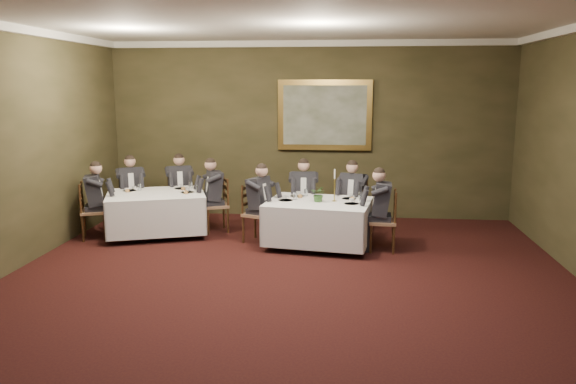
% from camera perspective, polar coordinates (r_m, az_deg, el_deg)
% --- Properties ---
extents(ground, '(10.00, 10.00, 0.00)m').
position_cam_1_polar(ground, '(6.83, -0.87, -12.04)').
color(ground, black).
rests_on(ground, ground).
extents(ceiling, '(8.00, 10.00, 0.10)m').
position_cam_1_polar(ceiling, '(6.35, -0.96, 18.49)').
color(ceiling, silver).
rests_on(ceiling, back_wall).
extents(back_wall, '(8.00, 0.10, 3.50)m').
position_cam_1_polar(back_wall, '(11.31, 2.10, 6.25)').
color(back_wall, '#2F2D17').
rests_on(back_wall, ground).
extents(crown_molding, '(8.00, 10.00, 0.12)m').
position_cam_1_polar(crown_molding, '(6.34, -0.96, 17.95)').
color(crown_molding, white).
rests_on(crown_molding, back_wall).
extents(table_main, '(1.86, 1.52, 0.67)m').
position_cam_1_polar(table_main, '(9.34, 3.12, -2.84)').
color(table_main, black).
rests_on(table_main, ground).
extents(table_second, '(2.03, 1.78, 0.67)m').
position_cam_1_polar(table_second, '(10.29, -13.23, -1.82)').
color(table_second, black).
rests_on(table_second, ground).
extents(chair_main_backleft, '(0.46, 0.44, 1.00)m').
position_cam_1_polar(chair_main_backleft, '(10.29, 1.58, -2.48)').
color(chair_main_backleft, '#896346').
rests_on(chair_main_backleft, ground).
extents(diner_main_backleft, '(0.44, 0.50, 1.35)m').
position_cam_1_polar(diner_main_backleft, '(10.23, 1.59, -1.25)').
color(diner_main_backleft, black).
rests_on(diner_main_backleft, chair_main_backleft).
extents(chair_main_backright, '(0.56, 0.54, 1.00)m').
position_cam_1_polar(chair_main_backright, '(10.13, 6.60, -2.76)').
color(chair_main_backright, '#896346').
rests_on(chair_main_backright, ground).
extents(diner_main_backright, '(0.54, 0.59, 1.35)m').
position_cam_1_polar(diner_main_backright, '(10.07, 6.60, -1.51)').
color(diner_main_backright, black).
rests_on(diner_main_backright, chair_main_backright).
extents(chair_main_endleft, '(0.56, 0.57, 1.00)m').
position_cam_1_polar(chair_main_endleft, '(9.64, -3.11, -3.41)').
color(chair_main_endleft, '#896346').
rests_on(chair_main_endleft, ground).
extents(diner_main_endleft, '(0.60, 0.56, 1.35)m').
position_cam_1_polar(diner_main_endleft, '(9.58, -3.07, -2.10)').
color(diner_main_endleft, black).
rests_on(diner_main_endleft, chair_main_endleft).
extents(chair_main_endright, '(0.44, 0.46, 1.00)m').
position_cam_1_polar(chair_main_endright, '(9.24, 9.62, -4.19)').
color(chair_main_endright, '#896346').
rests_on(chair_main_endright, ground).
extents(diner_main_endright, '(0.50, 0.44, 1.35)m').
position_cam_1_polar(diner_main_endright, '(9.18, 9.60, -2.81)').
color(diner_main_endright, black).
rests_on(diner_main_endright, chair_main_endright).
extents(chair_sec_backleft, '(0.58, 0.57, 1.00)m').
position_cam_1_polar(chair_sec_backleft, '(11.19, -15.56, -1.79)').
color(chair_sec_backleft, '#896346').
rests_on(chair_sec_backleft, ground).
extents(diner_sec_backleft, '(0.57, 0.61, 1.35)m').
position_cam_1_polar(diner_sec_backleft, '(11.13, -15.61, -0.66)').
color(diner_sec_backleft, black).
rests_on(diner_sec_backleft, chair_sec_backleft).
extents(chair_sec_backright, '(0.57, 0.56, 1.00)m').
position_cam_1_polar(chair_sec_backright, '(11.19, -10.89, -1.59)').
color(chair_sec_backright, '#896346').
rests_on(chair_sec_backright, ground).
extents(diner_sec_backright, '(0.56, 0.60, 1.35)m').
position_cam_1_polar(diner_sec_backright, '(11.13, -10.93, -0.45)').
color(diner_sec_backright, black).
rests_on(diner_sec_backright, chair_sec_backright).
extents(chair_sec_endright, '(0.56, 0.57, 1.00)m').
position_cam_1_polar(chair_sec_endright, '(10.38, -7.25, -2.44)').
color(chair_sec_endright, '#896346').
rests_on(chair_sec_endright, ground).
extents(diner_sec_endright, '(0.60, 0.56, 1.35)m').
position_cam_1_polar(diner_sec_endright, '(10.33, -7.34, -1.21)').
color(diner_sec_endright, black).
rests_on(diner_sec_endright, chair_sec_endright).
extents(chair_sec_endleft, '(0.55, 0.56, 1.00)m').
position_cam_1_polar(chair_sec_endleft, '(10.39, -19.13, -2.96)').
color(chair_sec_endleft, '#896346').
rests_on(chair_sec_endleft, ground).
extents(diner_sec_endleft, '(0.59, 0.55, 1.35)m').
position_cam_1_polar(diner_sec_endleft, '(10.34, -19.15, -1.73)').
color(diner_sec_endleft, black).
rests_on(diner_sec_endleft, chair_sec_endleft).
extents(centerpiece, '(0.31, 0.29, 0.28)m').
position_cam_1_polar(centerpiece, '(9.20, 3.16, -0.14)').
color(centerpiece, '#2D5926').
rests_on(centerpiece, table_main).
extents(candlestick, '(0.08, 0.08, 0.55)m').
position_cam_1_polar(candlestick, '(9.25, 4.75, 0.29)').
color(candlestick, gold).
rests_on(candlestick, table_main).
extents(place_setting_table_main, '(0.33, 0.31, 0.14)m').
position_cam_1_polar(place_setting_table_main, '(9.72, 1.26, -0.19)').
color(place_setting_table_main, white).
rests_on(place_setting_table_main, table_main).
extents(place_setting_table_second, '(0.33, 0.31, 0.14)m').
position_cam_1_polar(place_setting_table_second, '(10.59, -15.47, 0.34)').
color(place_setting_table_second, white).
rests_on(place_setting_table_second, table_second).
extents(painting, '(1.85, 0.09, 1.38)m').
position_cam_1_polar(painting, '(11.21, 3.75, 7.80)').
color(painting, gold).
rests_on(painting, back_wall).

